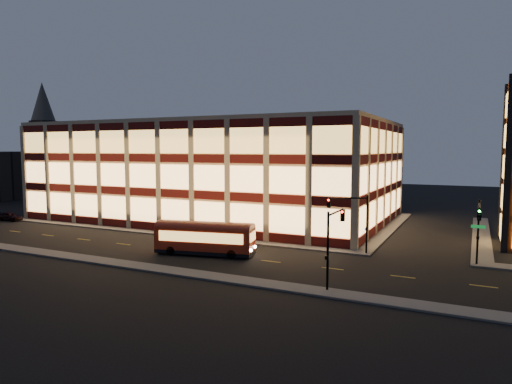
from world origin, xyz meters
The scene contains 14 objects.
ground centered at (0.00, 0.00, 0.00)m, with size 200.00×200.00×0.00m, color black.
sidewalk_office_south centered at (-3.00, 1.00, 0.07)m, with size 54.00×2.00×0.15m, color #514F4C.
sidewalk_office_east centered at (23.00, 17.00, 0.07)m, with size 2.00×30.00×0.15m, color #514F4C.
sidewalk_tower_west centered at (34.00, 17.00, 0.07)m, with size 2.00×30.00×0.15m, color #514F4C.
sidewalk_near centered at (0.00, -13.00, 0.07)m, with size 100.00×2.00×0.15m, color #514F4C.
office_building centered at (-2.91, 16.91, 7.25)m, with size 50.45×30.45×14.50m.
church_tower centered at (-70.00, 40.00, 9.00)m, with size 5.00×5.00×18.00m, color #2D2621.
church_spire centered at (-70.00, 40.00, 23.00)m, with size 6.00×6.00×10.00m, color #4C473F.
traffic_signal_far centered at (22.21, 0.24, 4.11)m, with size 3.79×1.87×6.00m.
traffic_signal_right centered at (33.50, -0.62, 4.10)m, with size 1.20×4.37×6.00m.
traffic_signal_near centered at (23.50, -11.03, 4.13)m, with size 0.32×4.45×6.00m.
trolley_bus centered at (8.89, -6.30, 1.86)m, with size 10.22×4.40×3.36m.
parked_car_0 centered at (-28.77, -0.29, 0.66)m, with size 1.57×3.90×1.33m, color black.
parked_car_1 centered at (-30.80, 0.10, 0.55)m, with size 1.15×3.31×1.09m, color black.
Camera 1 is at (33.13, -44.57, 10.55)m, focal length 32.00 mm.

